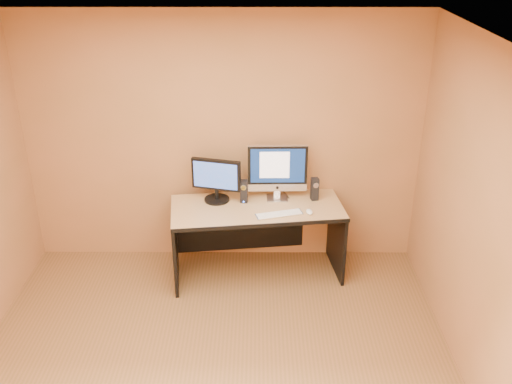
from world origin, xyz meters
TOP-DOWN VIEW (x-y plane):
  - walls at (0.00, 0.00)m, footprint 4.00×4.00m
  - ceiling at (0.00, 0.00)m, footprint 4.00×4.00m
  - desk at (0.35, 1.59)m, footprint 1.75×0.94m
  - imac at (0.55, 1.77)m, footprint 0.60×0.23m
  - second_monitor at (-0.06, 1.73)m, footprint 0.55×0.37m
  - speaker_left at (0.22, 1.70)m, footprint 0.08×0.08m
  - speaker_right at (0.92, 1.76)m, footprint 0.08×0.09m
  - keyboard at (0.56, 1.42)m, footprint 0.47×0.24m
  - mouse at (0.85, 1.45)m, footprint 0.08×0.12m
  - cable_a at (0.64, 1.88)m, footprint 0.08×0.22m
  - cable_b at (0.56, 1.88)m, footprint 0.07×0.18m

SIDE VIEW (x-z plane):
  - desk at x=0.35m, z-range 0.00..0.77m
  - cable_a at x=0.64m, z-range 0.77..0.78m
  - cable_b at x=0.56m, z-range 0.77..0.78m
  - keyboard at x=0.56m, z-range 0.77..0.79m
  - mouse at x=0.85m, z-range 0.77..0.81m
  - speaker_left at x=0.22m, z-range 0.77..1.01m
  - speaker_right at x=0.92m, z-range 0.77..1.01m
  - second_monitor at x=-0.06m, z-range 0.77..1.21m
  - imac at x=0.55m, z-range 0.77..1.35m
  - walls at x=0.00m, z-range 0.00..2.60m
  - ceiling at x=0.00m, z-range 2.60..2.60m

